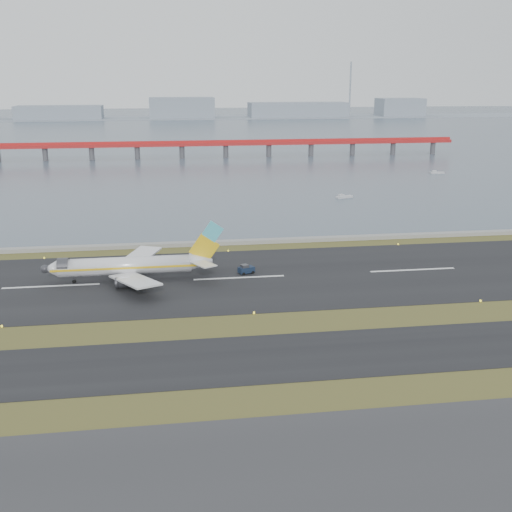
# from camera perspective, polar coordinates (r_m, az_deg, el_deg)

# --- Properties ---
(ground) EXTENTS (1000.00, 1000.00, 0.00)m
(ground) POSITION_cam_1_polar(r_m,az_deg,el_deg) (113.03, 0.38, -6.51)
(ground) COLOR #374518
(ground) RESTS_ON ground
(taxiway_strip) EXTENTS (1000.00, 18.00, 0.10)m
(taxiway_strip) POSITION_cam_1_polar(r_m,az_deg,el_deg) (102.14, 1.44, -8.99)
(taxiway_strip) COLOR black
(taxiway_strip) RESTS_ON ground
(runway_strip) EXTENTS (1000.00, 45.00, 0.10)m
(runway_strip) POSITION_cam_1_polar(r_m,az_deg,el_deg) (141.00, -1.51, -1.96)
(runway_strip) COLOR black
(runway_strip) RESTS_ON ground
(seawall) EXTENTS (1000.00, 2.50, 1.00)m
(seawall) POSITION_cam_1_polar(r_m,az_deg,el_deg) (169.56, -2.76, 1.20)
(seawall) COLOR gray
(seawall) RESTS_ON ground
(bay_water) EXTENTS (1400.00, 800.00, 1.30)m
(bay_water) POSITION_cam_1_polar(r_m,az_deg,el_deg) (565.31, -7.00, 11.13)
(bay_water) COLOR #465464
(bay_water) RESTS_ON ground
(red_pier) EXTENTS (260.00, 5.00, 10.20)m
(red_pier) POSITION_cam_1_polar(r_m,az_deg,el_deg) (357.07, -2.71, 9.88)
(red_pier) COLOR #B31E1E
(red_pier) RESTS_ON ground
(far_shoreline) EXTENTS (1400.00, 80.00, 60.50)m
(far_shoreline) POSITION_cam_1_polar(r_m,az_deg,el_deg) (725.01, -6.32, 12.58)
(far_shoreline) COLOR gray
(far_shoreline) RESTS_ON ground
(airliner) EXTENTS (38.52, 32.89, 12.80)m
(airliner) POSITION_cam_1_polar(r_m,az_deg,el_deg) (140.61, -10.90, -0.84)
(airliner) COLOR silver
(airliner) RESTS_ON ground
(pushback_tug) EXTENTS (3.91, 3.05, 2.20)m
(pushback_tug) POSITION_cam_1_polar(r_m,az_deg,el_deg) (143.71, -0.90, -1.19)
(pushback_tug) COLOR #121E33
(pushback_tug) RESTS_ON ground
(workboat_near) EXTENTS (6.67, 3.85, 1.55)m
(workboat_near) POSITION_cam_1_polar(r_m,az_deg,el_deg) (237.79, 7.80, 5.24)
(workboat_near) COLOR #B5B6BA
(workboat_near) RESTS_ON ground
(workboat_far) EXTENTS (6.57, 2.64, 1.55)m
(workboat_far) POSITION_cam_1_polar(r_m,az_deg,el_deg) (308.38, 15.76, 7.15)
(workboat_far) COLOR #B5B6BA
(workboat_far) RESTS_ON ground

